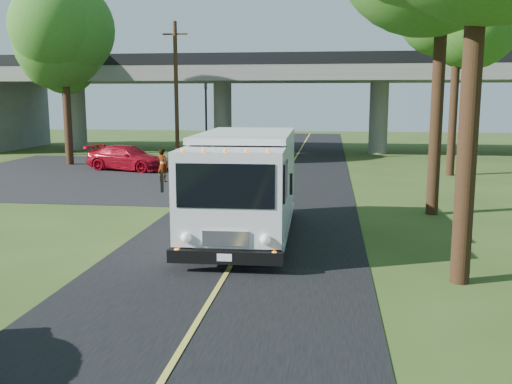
% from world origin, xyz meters
% --- Properties ---
extents(ground, '(120.00, 120.00, 0.00)m').
position_xyz_m(ground, '(0.00, 0.00, 0.00)').
color(ground, '#324518').
rests_on(ground, ground).
extents(road, '(7.00, 90.00, 0.02)m').
position_xyz_m(road, '(0.00, 10.00, 0.01)').
color(road, black).
rests_on(road, ground).
extents(parking_lot, '(16.00, 18.00, 0.01)m').
position_xyz_m(parking_lot, '(-11.00, 18.00, 0.01)').
color(parking_lot, black).
rests_on(parking_lot, ground).
extents(lane_line, '(0.12, 90.00, 0.01)m').
position_xyz_m(lane_line, '(0.00, 10.00, 0.03)').
color(lane_line, gold).
rests_on(lane_line, road).
extents(overpass, '(54.00, 10.00, 7.30)m').
position_xyz_m(overpass, '(0.00, 32.00, 4.56)').
color(overpass, slate).
rests_on(overpass, ground).
extents(traffic_signal, '(0.18, 0.22, 5.20)m').
position_xyz_m(traffic_signal, '(-6.00, 26.00, 3.20)').
color(traffic_signal, black).
rests_on(traffic_signal, ground).
extents(utility_pole, '(1.60, 0.26, 9.00)m').
position_xyz_m(utility_pole, '(-7.50, 24.00, 4.59)').
color(utility_pole, '#472D19').
rests_on(utility_pole, ground).
extents(tree_right_far, '(5.77, 5.67, 10.99)m').
position_xyz_m(tree_right_far, '(9.21, 19.84, 8.30)').
color(tree_right_far, '#382314').
rests_on(tree_right_far, ground).
extents(tree_left_lot, '(5.60, 5.50, 10.50)m').
position_xyz_m(tree_left_lot, '(-13.79, 21.84, 7.90)').
color(tree_left_lot, '#382314').
rests_on(tree_left_lot, ground).
extents(tree_left_far, '(5.26, 5.16, 9.89)m').
position_xyz_m(tree_left_far, '(-16.79, 27.84, 7.45)').
color(tree_left_far, '#382314').
rests_on(tree_left_far, ground).
extents(step_van, '(2.98, 7.67, 3.19)m').
position_xyz_m(step_van, '(-0.12, 4.57, 1.73)').
color(step_van, silver).
rests_on(step_van, ground).
extents(red_sedan, '(5.36, 3.25, 1.45)m').
position_xyz_m(red_sedan, '(-9.39, 19.82, 0.73)').
color(red_sedan, '#A30A1A').
rests_on(red_sedan, ground).
extents(pedestrian, '(0.72, 0.60, 1.70)m').
position_xyz_m(pedestrian, '(-5.96, 15.47, 0.85)').
color(pedestrian, gray).
rests_on(pedestrian, ground).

